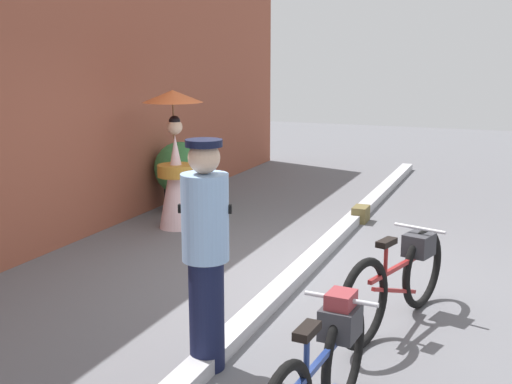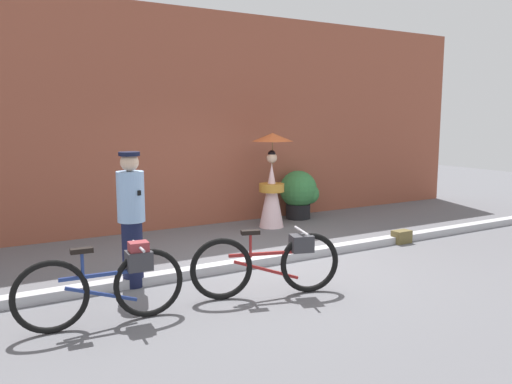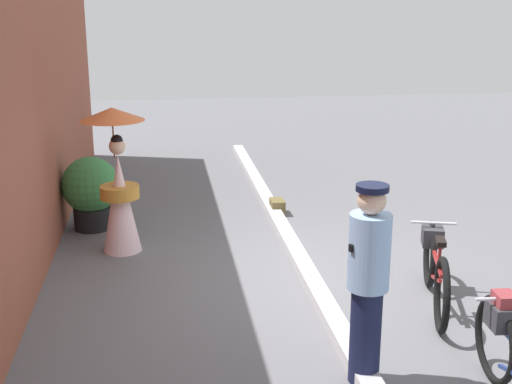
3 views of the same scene
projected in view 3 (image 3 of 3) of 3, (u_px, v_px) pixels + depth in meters
ground_plane at (309, 281)px, 7.70m from camera, size 30.00×30.00×0.00m
sidewalk_curb at (309, 276)px, 7.68m from camera, size 14.00×0.20×0.12m
bicycle_near_officer at (435, 268)px, 7.00m from camera, size 1.78×0.65×0.82m
person_officer at (368, 280)px, 5.43m from camera, size 0.34×0.37×1.71m
person_with_parasol at (118, 181)px, 8.38m from camera, size 0.80×0.80×1.84m
potted_plant_by_door at (92, 190)px, 9.34m from camera, size 0.81×0.79×1.02m
backpack_on_pavement at (278, 206)px, 10.08m from camera, size 0.32×0.20×0.22m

